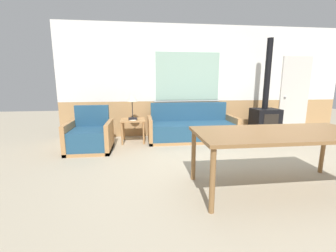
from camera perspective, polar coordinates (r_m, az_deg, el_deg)
name	(u,v)px	position (r m, az deg, el deg)	size (l,w,h in m)	color
ground_plane	(254,174)	(3.67, 20.97, -11.28)	(16.00, 16.00, 0.00)	#B2A58C
wall_back	(205,81)	(5.83, 9.44, 11.12)	(7.20, 0.09, 2.70)	tan
couch	(191,129)	(5.27, 5.99, -0.83)	(2.02, 0.81, 0.85)	#B27F4C
armchair	(90,137)	(4.72, -19.21, -2.75)	(0.84, 0.82, 0.87)	#B27F4C
side_table	(133,123)	(5.12, -8.89, 0.72)	(0.53, 0.53, 0.52)	#B27F4C
table_lamp	(132,99)	(5.14, -9.12, 6.72)	(0.26, 0.26, 0.55)	#262628
book_stack	(133,119)	(5.00, -8.91, 1.80)	(0.20, 0.16, 0.05)	white
dining_table	(280,137)	(3.09, 26.66, -2.45)	(2.10, 0.95, 0.75)	olive
wood_stove	(265,115)	(5.89, 23.45, 2.54)	(0.59, 0.53, 2.33)	black
entry_door	(294,95)	(6.89, 29.41, 6.86)	(0.80, 0.09, 2.00)	silver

